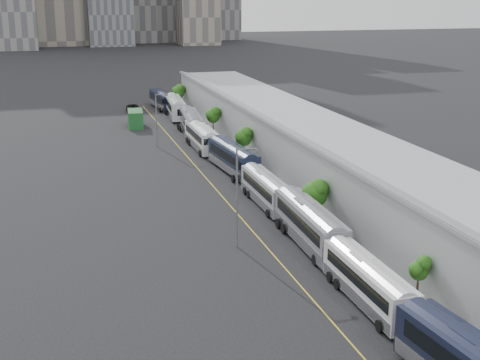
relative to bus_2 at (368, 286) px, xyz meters
name	(u,v)px	position (x,y,z in m)	size (l,w,h in m)	color
sidewalk	(342,218)	(6.64, 19.42, -1.43)	(10.00, 170.00, 0.12)	gray
lane_line	(249,227)	(-3.86, 19.42, -1.48)	(0.12, 160.00, 0.02)	gold
depot	(378,184)	(10.64, 19.42, 2.02)	(12.45, 160.40, 7.20)	gray
bus_2	(368,286)	(0.00, 0.00, 0.00)	(2.72, 12.10, 3.54)	silver
bus_3	(310,228)	(0.33, 13.15, 0.21)	(3.13, 13.84, 4.03)	slate
bus_4	(266,192)	(0.21, 26.23, 0.00)	(2.73, 12.15, 3.55)	#999DA3
bus_5	(233,161)	(0.35, 41.08, 0.15)	(3.83, 13.45, 3.88)	#171E34
bus_6	(202,139)	(-0.72, 55.86, 0.10)	(2.88, 12.91, 3.77)	white
bus_7	(192,125)	(0.02, 66.87, 0.19)	(4.03, 13.81, 3.98)	slate
bus_8	(175,109)	(0.39, 84.07, 0.17)	(3.73, 13.66, 3.95)	silver
bus_9	(162,101)	(-0.34, 94.92, 0.06)	(3.64, 12.72, 3.67)	black
tree_1	(419,269)	(3.69, -1.04, 1.44)	(1.50, 1.50, 3.73)	black
tree_2	(314,191)	(3.08, 18.91, 2.02)	(2.73, 2.73, 4.88)	black
tree_3	(243,136)	(3.27, 46.23, 2.34)	(2.35, 2.35, 5.02)	black
tree_4	(213,114)	(3.31, 64.77, 2.28)	(2.28, 2.28, 4.93)	black
tree_5	(178,91)	(3.11, 95.02, 2.14)	(2.62, 2.62, 4.95)	black
street_lamp_near	(239,192)	(-6.39, 14.43, 4.04)	(2.04, 0.22, 9.66)	#59595E
street_lamp_far	(158,116)	(-6.89, 59.45, 3.36)	(2.04, 0.22, 8.34)	#59595E
shipping_container	(135,119)	(-8.27, 76.78, 0.00)	(2.59, 6.08, 2.98)	#164A20
suv	(133,108)	(-6.77, 92.28, -0.73)	(2.53, 5.48, 1.52)	black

